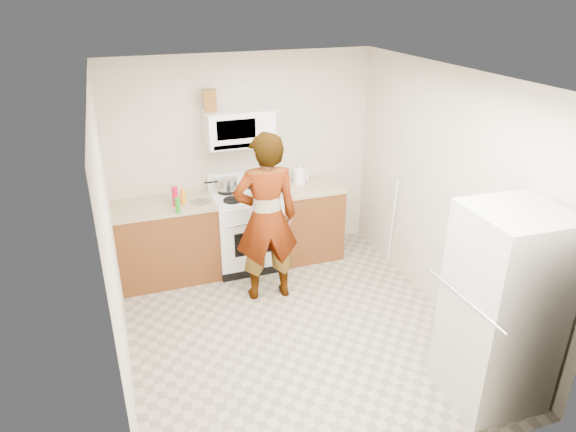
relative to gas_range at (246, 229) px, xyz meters
name	(u,v)px	position (x,y,z in m)	size (l,w,h in m)	color
floor	(296,331)	(0.10, -1.48, -0.49)	(3.60, 3.60, 0.00)	gray
back_wall	(245,160)	(0.10, 0.31, 0.76)	(3.20, 0.02, 2.50)	beige
right_wall	(446,196)	(1.69, -1.48, 0.76)	(0.02, 3.60, 2.50)	beige
cabinet_left	(167,243)	(-0.94, 0.01, -0.04)	(1.12, 0.62, 0.90)	brown
counter_left	(163,206)	(-0.94, 0.01, 0.43)	(1.14, 0.64, 0.04)	tan
cabinet_right	(306,222)	(0.78, 0.01, -0.04)	(0.80, 0.62, 0.90)	brown
counter_right	(306,187)	(0.78, 0.01, 0.43)	(0.82, 0.64, 0.04)	tan
gas_range	(246,229)	(0.00, 0.00, 0.00)	(0.76, 0.65, 1.13)	white
microwave	(239,127)	(0.00, 0.13, 1.21)	(0.76, 0.38, 0.40)	white
person	(266,218)	(0.04, -0.74, 0.45)	(0.68, 0.45, 1.87)	tan
fridge	(501,309)	(1.33, -2.82, 0.36)	(0.70, 0.70, 1.70)	beige
kettle	(299,177)	(0.73, 0.11, 0.54)	(0.15, 0.15, 0.18)	white
jug	(210,101)	(-0.31, 0.15, 1.53)	(0.14, 0.14, 0.24)	brown
saucepan	(227,184)	(-0.16, 0.17, 0.54)	(0.25, 0.25, 0.13)	#B1B0B4
tray	(252,194)	(0.07, -0.07, 0.47)	(0.25, 0.16, 0.05)	silver
bottle_spray	(175,196)	(-0.81, -0.08, 0.56)	(0.07, 0.07, 0.22)	#BB0E2C
bottle_hot_sauce	(183,196)	(-0.72, -0.06, 0.54)	(0.06, 0.06, 0.18)	orange
bottle_green_cap	(178,206)	(-0.81, -0.29, 0.54)	(0.05, 0.05, 0.17)	#1B8918
pot_lid	(201,201)	(-0.53, -0.06, 0.46)	(0.24, 0.24, 0.01)	white
broom	(392,222)	(1.65, -0.61, 0.10)	(0.03, 0.03, 1.16)	white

